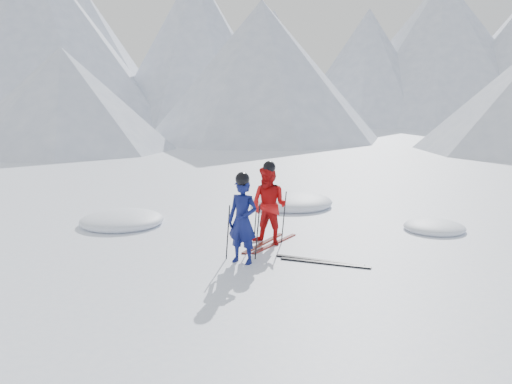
# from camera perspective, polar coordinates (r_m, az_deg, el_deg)

# --- Properties ---
(ground) EXTENTS (160.00, 160.00, 0.00)m
(ground) POSITION_cam_1_polar(r_m,az_deg,el_deg) (10.91, 8.56, -6.34)
(ground) COLOR white
(ground) RESTS_ON ground
(mountain_range) EXTENTS (106.15, 62.94, 15.53)m
(mountain_range) POSITION_cam_1_polar(r_m,az_deg,el_deg) (46.30, 14.24, 14.67)
(mountain_range) COLOR #B2BCD1
(mountain_range) RESTS_ON ground
(skier_blue) EXTENTS (0.68, 0.57, 1.60)m
(skier_blue) POSITION_cam_1_polar(r_m,az_deg,el_deg) (9.98, -1.42, -3.05)
(skier_blue) COLOR #0D1451
(skier_blue) RESTS_ON ground
(skier_red) EXTENTS (0.98, 0.90, 1.64)m
(skier_red) POSITION_cam_1_polar(r_m,az_deg,el_deg) (11.20, 1.39, -1.44)
(skier_red) COLOR red
(skier_red) RESTS_ON ground
(pole_blue_left) EXTENTS (0.11, 0.08, 1.07)m
(pole_blue_left) POSITION_cam_1_polar(r_m,az_deg,el_deg) (10.23, -2.97, -4.26)
(pole_blue_left) COLOR black
(pole_blue_left) RESTS_ON ground
(pole_blue_right) EXTENTS (0.11, 0.07, 1.07)m
(pole_blue_right) POSITION_cam_1_polar(r_m,az_deg,el_deg) (10.26, 0.16, -4.21)
(pole_blue_right) COLOR black
(pole_blue_right) RESTS_ON ground
(pole_red_left) EXTENTS (0.11, 0.09, 1.09)m
(pole_red_left) POSITION_cam_1_polar(r_m,az_deg,el_deg) (11.53, -0.01, -2.48)
(pole_red_left) COLOR black
(pole_red_left) RESTS_ON ground
(pole_red_right) EXTENTS (0.11, 0.08, 1.09)m
(pole_red_right) POSITION_cam_1_polar(r_m,az_deg,el_deg) (11.38, 2.95, -2.66)
(pole_red_right) COLOR black
(pole_red_right) RESTS_ON ground
(ski_worn_left) EXTENTS (0.73, 1.61, 0.03)m
(ski_worn_left) POSITION_cam_1_polar(r_m,az_deg,el_deg) (11.40, 0.76, -5.40)
(ski_worn_left) COLOR black
(ski_worn_left) RESTS_ON ground
(ski_worn_right) EXTENTS (0.83, 1.57, 0.03)m
(ski_worn_right) POSITION_cam_1_polar(r_m,az_deg,el_deg) (11.38, 1.97, -5.43)
(ski_worn_right) COLOR black
(ski_worn_right) RESTS_ON ground
(ski_loose_a) EXTENTS (1.66, 0.55, 0.03)m
(ski_loose_a) POSITION_cam_1_polar(r_m,az_deg,el_deg) (10.34, 6.70, -7.17)
(ski_loose_a) COLOR black
(ski_loose_a) RESTS_ON ground
(ski_loose_b) EXTENTS (1.67, 0.50, 0.03)m
(ski_loose_b) POSITION_cam_1_polar(r_m,az_deg,el_deg) (10.19, 7.27, -7.43)
(ski_loose_b) COLOR black
(ski_loose_b) RESTS_ON ground
(snow_lumps) EXTENTS (10.32, 7.91, 0.50)m
(snow_lumps) POSITION_cam_1_polar(r_m,az_deg,el_deg) (13.51, 1.73, -2.92)
(snow_lumps) COLOR white
(snow_lumps) RESTS_ON ground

